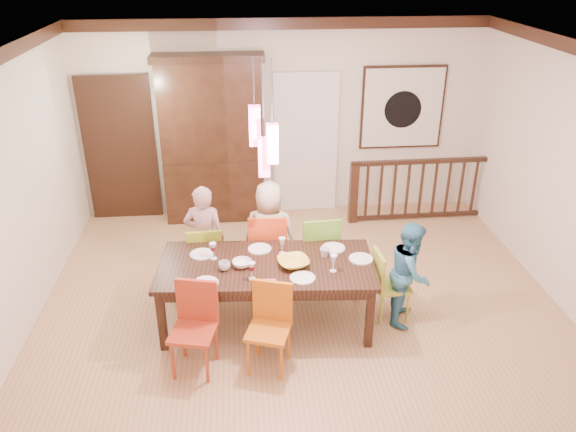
{
  "coord_description": "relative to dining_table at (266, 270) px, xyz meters",
  "views": [
    {
      "loc": [
        -0.64,
        -5.6,
        3.81
      ],
      "look_at": [
        -0.14,
        -0.03,
        1.09
      ],
      "focal_mm": 35.0,
      "sensor_mm": 36.0,
      "label": 1
    }
  ],
  "objects": [
    {
      "name": "floor",
      "position": [
        0.41,
        0.47,
        -0.67
      ],
      "size": [
        6.0,
        6.0,
        0.0
      ],
      "primitive_type": "plane",
      "color": "#AC8453",
      "rests_on": "ground"
    },
    {
      "name": "ceiling",
      "position": [
        0.41,
        0.47,
        2.23
      ],
      "size": [
        6.0,
        6.0,
        0.0
      ],
      "primitive_type": "plane",
      "rotation": [
        3.14,
        0.0,
        0.0
      ],
      "color": "white",
      "rests_on": "wall_back"
    },
    {
      "name": "wall_back",
      "position": [
        0.41,
        2.97,
        0.78
      ],
      "size": [
        6.0,
        0.0,
        6.0
      ],
      "primitive_type": "plane",
      "rotation": [
        1.57,
        0.0,
        0.0
      ],
      "color": "beige",
      "rests_on": "floor"
    },
    {
      "name": "wall_left",
      "position": [
        -2.59,
        0.47,
        0.78
      ],
      "size": [
        0.0,
        5.0,
        5.0
      ],
      "primitive_type": "plane",
      "rotation": [
        1.57,
        0.0,
        1.57
      ],
      "color": "beige",
      "rests_on": "floor"
    },
    {
      "name": "wall_right",
      "position": [
        3.41,
        0.47,
        0.78
      ],
      "size": [
        0.0,
        5.0,
        5.0
      ],
      "primitive_type": "plane",
      "rotation": [
        1.57,
        0.0,
        -1.57
      ],
      "color": "beige",
      "rests_on": "floor"
    },
    {
      "name": "crown_molding",
      "position": [
        0.41,
        0.47,
        2.15
      ],
      "size": [
        6.0,
        5.0,
        0.16
      ],
      "primitive_type": null,
      "color": "black",
      "rests_on": "wall_back"
    },
    {
      "name": "panel_door",
      "position": [
        -1.99,
        2.92,
        0.38
      ],
      "size": [
        1.04,
        0.07,
        2.24
      ],
      "primitive_type": "cube",
      "color": "black",
      "rests_on": "wall_back"
    },
    {
      "name": "white_doorway",
      "position": [
        0.76,
        2.93,
        0.38
      ],
      "size": [
        0.97,
        0.05,
        2.22
      ],
      "primitive_type": "cube",
      "color": "silver",
      "rests_on": "wall_back"
    },
    {
      "name": "painting",
      "position": [
        2.21,
        2.93,
        0.93
      ],
      "size": [
        1.25,
        0.06,
        1.25
      ],
      "color": "black",
      "rests_on": "wall_back"
    },
    {
      "name": "pendant_cluster",
      "position": [
        0.0,
        -0.0,
        1.43
      ],
      "size": [
        0.27,
        0.21,
        1.14
      ],
      "color": "#F24874",
      "rests_on": "ceiling"
    },
    {
      "name": "dining_table",
      "position": [
        0.0,
        0.0,
        0.0
      ],
      "size": [
        2.35,
        1.19,
        0.75
      ],
      "rotation": [
        0.0,
        0.0,
        -0.07
      ],
      "color": "black",
      "rests_on": "floor"
    },
    {
      "name": "chair_far_left",
      "position": [
        -0.69,
        0.74,
        -0.17
      ],
      "size": [
        0.41,
        0.41,
        0.87
      ],
      "rotation": [
        0.0,
        0.0,
        3.18
      ],
      "color": "#89A21E",
      "rests_on": "floor"
    },
    {
      "name": "chair_far_mid",
      "position": [
        0.06,
        0.8,
        -0.1
      ],
      "size": [
        0.48,
        0.48,
        1.0
      ],
      "rotation": [
        0.0,
        0.0,
        3.08
      ],
      "color": "#DB4418",
      "rests_on": "floor"
    },
    {
      "name": "chair_far_right",
      "position": [
        0.65,
        0.69,
        -0.11
      ],
      "size": [
        0.48,
        0.48,
        0.99
      ],
      "rotation": [
        0.0,
        0.0,
        3.22
      ],
      "color": "#5E9C27",
      "rests_on": "floor"
    },
    {
      "name": "chair_near_left",
      "position": [
        -0.75,
        -0.71,
        -0.15
      ],
      "size": [
        0.5,
        0.5,
        0.92
      ],
      "rotation": [
        0.0,
        0.0,
        -0.23
      ],
      "color": "#9C3017",
      "rests_on": "floor"
    },
    {
      "name": "chair_near_mid",
      "position": [
        -0.02,
        -0.74,
        -0.17
      ],
      "size": [
        0.5,
        0.5,
        0.89
      ],
      "rotation": [
        0.0,
        0.0,
        -0.31
      ],
      "color": "#B95E0F",
      "rests_on": "floor"
    },
    {
      "name": "chair_end_right",
      "position": [
        1.39,
        -0.01,
        -0.2
      ],
      "size": [
        0.4,
        0.4,
        0.83
      ],
      "rotation": [
        0.0,
        0.0,
        1.64
      ],
      "color": "#A0AA32",
      "rests_on": "floor"
    },
    {
      "name": "china_hutch",
      "position": [
        -0.63,
        2.76,
        0.56
      ],
      "size": [
        1.56,
        0.46,
        2.46
      ],
      "color": "black",
      "rests_on": "floor"
    },
    {
      "name": "balustrade",
      "position": [
        2.46,
        2.42,
        -0.17
      ],
      "size": [
        2.19,
        0.13,
        0.96
      ],
      "rotation": [
        0.0,
        0.0,
        0.02
      ],
      "color": "black",
      "rests_on": "floor"
    },
    {
      "name": "person_far_left",
      "position": [
        -0.69,
        0.8,
        -0.01
      ],
      "size": [
        0.53,
        0.39,
        1.33
      ],
      "primitive_type": "imported",
      "rotation": [
        0.0,
        0.0,
        2.99
      ],
      "color": "#D6A2A4",
      "rests_on": "floor"
    },
    {
      "name": "person_far_mid",
      "position": [
        0.08,
        0.84,
        -0.01
      ],
      "size": [
        0.71,
        0.53,
        1.33
      ],
      "primitive_type": "imported",
      "rotation": [
        0.0,
        0.0,
        2.97
      ],
      "color": "#BCB08E",
      "rests_on": "floor"
    },
    {
      "name": "person_end_right",
      "position": [
        1.57,
        -0.06,
        -0.08
      ],
      "size": [
        0.64,
        0.7,
        1.18
      ],
      "primitive_type": "imported",
      "rotation": [
        0.0,
        0.0,
        1.18
      ],
      "color": "teal",
      "rests_on": "floor"
    },
    {
      "name": "serving_bowl",
      "position": [
        0.28,
        -0.06,
        0.12
      ],
      "size": [
        0.38,
        0.38,
        0.08
      ],
      "primitive_type": "imported",
      "rotation": [
        0.0,
        0.0,
        0.21
      ],
      "color": "gold",
      "rests_on": "dining_table"
    },
    {
      "name": "small_bowl",
      "position": [
        -0.25,
        -0.03,
        0.11
      ],
      "size": [
        0.21,
        0.21,
        0.07
      ],
      "primitive_type": "imported",
      "rotation": [
        0.0,
        0.0,
        -0.03
      ],
      "color": "white",
      "rests_on": "dining_table"
    },
    {
      "name": "cup_left",
      "position": [
        -0.44,
        -0.08,
        0.12
      ],
      "size": [
        0.14,
        0.14,
        0.09
      ],
      "primitive_type": "imported",
      "rotation": [
        0.0,
        0.0,
        0.22
      ],
      "color": "silver",
      "rests_on": "dining_table"
    },
    {
      "name": "cup_right",
      "position": [
        0.64,
        0.1,
        0.13
      ],
      "size": [
        0.13,
        0.13,
        0.1
      ],
      "primitive_type": "imported",
      "rotation": [
        0.0,
        0.0,
        -0.3
      ],
      "color": "silver",
      "rests_on": "dining_table"
    },
    {
      "name": "plate_far_left",
      "position": [
        -0.69,
        0.25,
        0.08
      ],
      "size": [
        0.26,
        0.26,
        0.01
      ],
      "primitive_type": "cylinder",
      "color": "white",
      "rests_on": "dining_table"
    },
    {
      "name": "plate_far_mid",
      "position": [
        -0.05,
        0.32,
        0.08
      ],
      "size": [
        0.26,
        0.26,
        0.01
      ],
      "primitive_type": "cylinder",
      "color": "white",
      "rests_on": "dining_table"
    },
    {
      "name": "plate_far_right",
      "position": [
        0.77,
        0.26,
        0.08
      ],
      "size": [
        0.26,
        0.26,
        0.01
      ],
      "primitive_type": "cylinder",
      "color": "white",
      "rests_on": "dining_table"
    },
    {
      "name": "plate_near_left",
      "position": [
        -0.62,
        -0.33,
        0.08
      ],
      "size": [
        0.26,
        0.26,
        0.01
      ],
      "primitive_type": "cylinder",
      "color": "white",
      "rests_on": "dining_table"
    },
    {
      "name": "plate_near_mid",
      "position": [
        0.35,
        -0.32,
        0.08
      ],
      "size": [
        0.26,
        0.26,
        0.01
      ],
      "primitive_type": "cylinder",
      "color": "white",
      "rests_on": "dining_table"
    },
    {
      "name": "plate_end_right",
      "position": [
        1.02,
        0.0,
        0.08
      ],
      "size": [
        0.26,
        0.26,
        0.01
      ],
      "primitive_type": "cylinder",
      "color": "white",
      "rests_on": "dining_table"
    },
    {
      "name": "wine_glass_a",
      "position": [
        -0.56,
        0.16,
        0.17
      ],
      "size": [
        0.08,
        0.08,
        0.19
      ],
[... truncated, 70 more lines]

